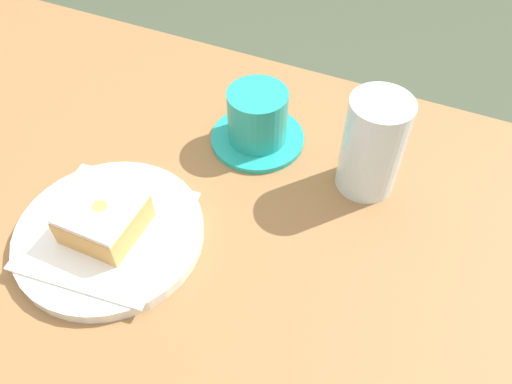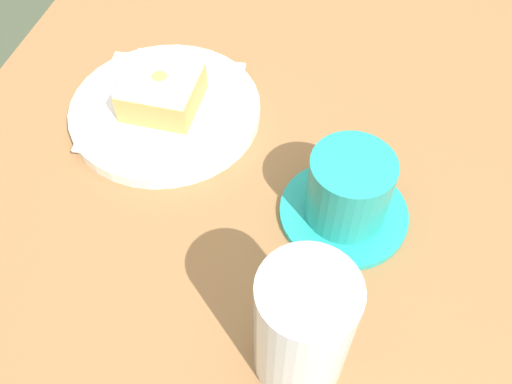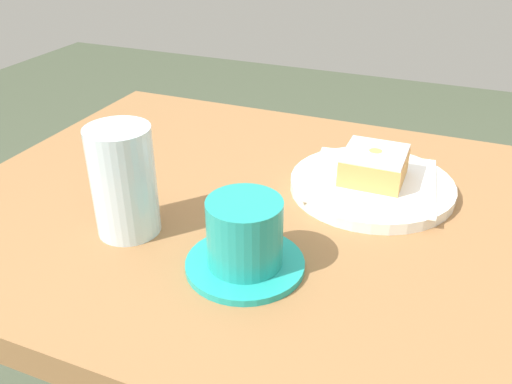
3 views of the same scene
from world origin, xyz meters
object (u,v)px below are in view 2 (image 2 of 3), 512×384
water_glass (303,329)px  coffee_cup (348,193)px  plate_glazed_square (166,110)px  donut_glazed_square (162,90)px

water_glass → coffee_cup: bearing=-5.5°
plate_glazed_square → water_glass: size_ratio=1.67×
donut_glazed_square → coffee_cup: coffee_cup is taller
donut_glazed_square → water_glass: water_glass is taller
plate_glazed_square → donut_glazed_square: size_ratio=2.74×
donut_glazed_square → plate_glazed_square: bearing=180.0°
water_glass → plate_glazed_square: bearing=39.7°
plate_glazed_square → water_glass: water_glass is taller
coffee_cup → plate_glazed_square: bearing=67.7°
water_glass → coffee_cup: size_ratio=1.02×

